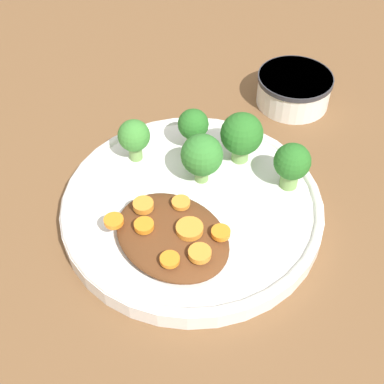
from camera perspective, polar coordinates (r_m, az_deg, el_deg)
The scene contains 17 objects.
ground_plane at distance 0.58m, azimuth -0.00°, elevation -2.38°, with size 4.00×4.00×0.00m, color brown.
plate at distance 0.57m, azimuth -0.00°, elevation -1.50°, with size 0.28×0.28×0.02m.
dip_bowl at distance 0.72m, azimuth 10.83°, elevation 10.88°, with size 0.10×0.10×0.04m.
stew_mound at distance 0.52m, azimuth -2.14°, elevation -4.68°, with size 0.12×0.10×0.02m, color #5B3319.
broccoli_floret_0 at distance 0.56m, azimuth 1.06°, elevation 3.88°, with size 0.04×0.04×0.06m.
broccoli_floret_1 at distance 0.60m, azimuth 0.13°, elevation 7.05°, with size 0.03×0.03×0.05m.
broccoli_floret_2 at distance 0.59m, azimuth -6.10°, elevation 5.91°, with size 0.04×0.04×0.05m.
broccoli_floret_3 at distance 0.56m, azimuth 10.61°, elevation 3.00°, with size 0.04×0.04×0.05m.
broccoli_floret_4 at distance 0.59m, azimuth 5.32°, elevation 6.07°, with size 0.05×0.05×0.06m.
carrot_slice_0 at distance 0.49m, azimuth -2.38°, elevation -7.20°, with size 0.02×0.02×0.00m, color orange.
carrot_slice_1 at distance 0.51m, azimuth -0.26°, elevation -3.94°, with size 0.03×0.03×0.01m, color orange.
carrot_slice_2 at distance 0.51m, azimuth -5.14°, elevation -3.57°, with size 0.02×0.02×0.01m, color orange.
carrot_slice_3 at distance 0.49m, azimuth 0.83°, elevation -6.56°, with size 0.02×0.02×0.01m, color orange.
carrot_slice_4 at distance 0.53m, azimuth -1.19°, elevation -1.15°, with size 0.02×0.02×0.00m, color orange.
carrot_slice_5 at distance 0.51m, azimuth 3.09°, elevation -4.34°, with size 0.02×0.02×0.01m, color orange.
carrot_slice_6 at distance 0.53m, azimuth -5.22°, elevation -1.41°, with size 0.02×0.02×0.01m, color orange.
carrot_slice_7 at distance 0.52m, azimuth -8.35°, elevation -3.05°, with size 0.02×0.02×0.00m, color orange.
Camera 1 is at (-0.27, 0.26, 0.44)m, focal length 50.00 mm.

